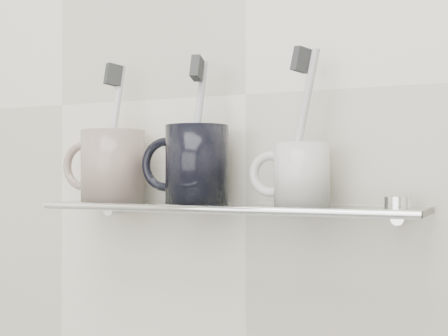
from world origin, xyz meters
The scene contains 18 objects.
wall_back centered at (0.00, 1.10, 1.25)m, with size 2.50×2.50×0.00m, color silver.
shelf_glass centered at (0.00, 1.04, 1.10)m, with size 0.50×0.12×0.01m, color silver.
shelf_rail centered at (0.00, 0.98, 1.10)m, with size 0.01×0.01×0.50m, color silver.
bracket_left centered at (-0.21, 1.09, 1.09)m, with size 0.02×0.02×0.03m, color silver.
bracket_right centered at (0.21, 1.09, 1.09)m, with size 0.02×0.02×0.03m, color silver.
mug_left centered at (-0.18, 1.04, 1.15)m, with size 0.09×0.09×0.10m, color beige.
mug_left_handle centered at (-0.23, 1.04, 1.15)m, with size 0.07×0.07×0.01m, color beige.
toothbrush_left centered at (-0.18, 1.04, 1.20)m, with size 0.01×0.01×0.19m, color white.
bristles_left centered at (-0.18, 1.04, 1.28)m, with size 0.01×0.02×0.03m, color #2E2F31.
mug_center centered at (-0.05, 1.04, 1.15)m, with size 0.08×0.08×0.10m, color black.
mug_center_handle centered at (-0.10, 1.04, 1.15)m, with size 0.07×0.07×0.01m, color black.
toothbrush_center centered at (-0.05, 1.04, 1.20)m, with size 0.01×0.01×0.19m, color #ACB4BD.
bristles_center centered at (-0.05, 1.04, 1.28)m, with size 0.01×0.02×0.03m, color #2E2F31.
mug_right centered at (0.10, 1.04, 1.14)m, with size 0.07×0.07×0.08m, color silver.
mug_right_handle centered at (0.06, 1.04, 1.14)m, with size 0.06×0.06×0.01m, color silver.
toothbrush_right centered at (0.10, 1.04, 1.20)m, with size 0.01×0.01×0.19m, color beige.
bristles_right centered at (0.10, 1.04, 1.28)m, with size 0.01×0.02×0.03m, color #2E2F31.
chrome_cap centered at (0.22, 1.04, 1.11)m, with size 0.03×0.03×0.01m, color silver.
Camera 1 is at (0.34, 0.30, 1.14)m, focal length 50.00 mm.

